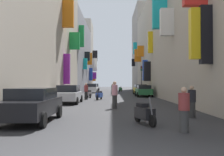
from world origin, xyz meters
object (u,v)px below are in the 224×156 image
parked_car_black (31,104)px  pedestrian_near_left (85,91)px  parked_car_green (143,90)px  scooter_black (143,113)px  scooter_green (119,89)px  pedestrian_near_right (114,95)px  parked_car_yellow (139,89)px  scooter_silver (88,94)px  scooter_blue (98,95)px  traffic_light_near_corner (140,75)px  parked_car_silver (67,94)px  parked_car_white (91,88)px  pedestrian_far_away (191,102)px  pedestrian_crossing (183,110)px  parked_car_grey (94,87)px  pedestrian_mid_street (112,90)px

parked_car_black → pedestrian_near_left: size_ratio=2.61×
parked_car_green → scooter_black: size_ratio=2.31×
scooter_green → pedestrian_near_right: (-1.45, -31.86, 0.44)m
parked_car_yellow → scooter_silver: parked_car_yellow is taller
parked_car_green → scooter_blue: (-5.14, -5.53, -0.29)m
traffic_light_near_corner → parked_car_yellow: bearing=-98.7°
parked_car_silver → parked_car_white: size_ratio=0.95×
parked_car_yellow → parked_car_green: bearing=-91.9°
parked_car_black → pedestrian_near_right: 6.78m
parked_car_silver → pedestrian_far_away: pedestrian_far_away is taller
traffic_light_near_corner → pedestrian_crossing: bearing=-94.1°
parked_car_grey → scooter_blue: size_ratio=2.08×
parked_car_black → scooter_green: size_ratio=2.49×
pedestrian_crossing → pedestrian_far_away: bearing=68.4°
scooter_black → pedestrian_crossing: (1.15, -1.61, 0.30)m
parked_car_grey → pedestrian_far_away: 40.92m
parked_car_white → scooter_silver: size_ratio=2.44×
pedestrian_mid_street → parked_car_silver: bearing=-105.9°
parked_car_yellow → pedestrian_crossing: pedestrian_crossing is taller
traffic_light_near_corner → pedestrian_near_left: bearing=-115.9°
parked_car_silver → parked_car_green: size_ratio=1.03×
scooter_silver → traffic_light_near_corner: (7.39, 11.97, 2.52)m
parked_car_grey → parked_car_yellow: 18.28m
pedestrian_far_away → traffic_light_near_corner: 28.44m
parked_car_white → traffic_light_near_corner: size_ratio=1.00×
scooter_black → parked_car_black: bearing=172.2°
parked_car_white → scooter_black: size_ratio=2.50×
scooter_silver → pedestrian_crossing: bearing=-75.7°
parked_car_grey → parked_car_silver: (0.02, -31.62, -0.01)m
scooter_blue → scooter_green: size_ratio=1.13×
parked_car_yellow → pedestrian_near_right: bearing=-101.4°
parked_car_yellow → parked_car_green: 5.12m
parked_car_green → scooter_green: size_ratio=2.34×
parked_car_white → pedestrian_near_left: bearing=-87.5°
parked_car_yellow → scooter_blue: (-5.32, -10.65, -0.31)m
pedestrian_near_right → parked_car_grey: bearing=96.1°
parked_car_grey → parked_car_white: (0.25, -9.51, 0.01)m
parked_car_silver → pedestrian_mid_street: 13.42m
parked_car_silver → parked_car_green: 12.41m
parked_car_yellow → parked_car_silver: 16.86m
parked_car_grey → pedestrian_crossing: size_ratio=2.65×
parked_car_yellow → pedestrian_mid_street: pedestrian_mid_street is taller
scooter_black → pedestrian_near_right: size_ratio=0.98×
parked_car_white → scooter_black: 33.01m
scooter_black → scooter_green: size_ratio=1.01×
scooter_black → pedestrian_near_left: bearing=104.6°
pedestrian_near_left → pedestrian_near_right: bearing=-72.3°
parked_car_white → pedestrian_near_left: pedestrian_near_left is taller
traffic_light_near_corner → parked_car_grey: bearing=125.2°
pedestrian_mid_street → parked_car_green: bearing=-38.3°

